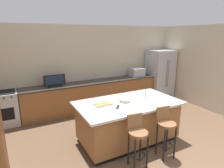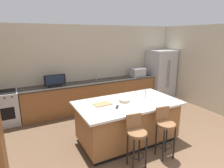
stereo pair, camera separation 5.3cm
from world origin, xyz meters
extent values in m
cube|color=beige|center=(0.00, 4.32, 1.32)|extent=(6.69, 0.12, 2.63)
cube|color=beige|center=(3.15, 2.16, 1.32)|extent=(0.12, 4.72, 2.63)
cube|color=brown|center=(-0.06, 3.94, 0.43)|extent=(4.38, 0.60, 0.85)
cube|color=#332D28|center=(-0.06, 3.94, 0.87)|extent=(4.40, 0.62, 0.04)
cube|color=black|center=(-0.16, 1.78, 0.04)|extent=(2.00, 1.01, 0.09)
cube|color=brown|center=(-0.16, 1.78, 0.48)|extent=(2.08, 1.09, 0.78)
cube|color=beige|center=(-0.16, 1.78, 0.89)|extent=(2.24, 1.25, 0.04)
cube|color=#B7BABF|center=(2.59, 3.86, 0.89)|extent=(0.89, 0.78, 1.78)
cylinder|color=gray|center=(2.55, 3.44, 0.98)|extent=(0.02, 0.02, 0.98)
cylinder|color=gray|center=(2.63, 3.44, 0.98)|extent=(0.02, 0.02, 0.98)
cube|color=#B7BABF|center=(-2.65, 3.94, 0.45)|extent=(0.76, 0.60, 0.89)
cube|color=black|center=(-2.65, 3.64, 0.40)|extent=(0.54, 0.01, 0.32)
cube|color=black|center=(-2.65, 3.94, 0.90)|extent=(0.69, 0.50, 0.02)
cylinder|color=black|center=(-2.57, 3.63, 0.83)|extent=(0.04, 0.03, 0.04)
cylinder|color=black|center=(-2.40, 3.63, 0.83)|extent=(0.04, 0.03, 0.04)
cube|color=#B7BABF|center=(1.61, 3.94, 1.03)|extent=(0.48, 0.36, 0.29)
cube|color=black|center=(-1.28, 3.89, 0.92)|extent=(0.35, 0.16, 0.05)
cube|color=black|center=(-1.28, 3.89, 1.09)|extent=(0.59, 0.05, 0.30)
cube|color=#1E2D47|center=(-1.28, 3.87, 1.09)|extent=(0.52, 0.01, 0.25)
cylinder|color=#B2B2B7|center=(0.06, 4.04, 1.01)|extent=(0.02, 0.02, 0.24)
cylinder|color=#B2B2B7|center=(0.30, 1.78, 1.03)|extent=(0.02, 0.02, 0.22)
cylinder|color=brown|center=(-0.50, 0.92, 0.68)|extent=(0.34, 0.34, 0.05)
cube|color=brown|center=(-0.48, 1.07, 0.84)|extent=(0.29, 0.07, 0.28)
cylinder|color=black|center=(-0.64, 0.82, 0.33)|extent=(0.03, 0.03, 0.65)
cylinder|color=black|center=(-0.39, 0.79, 0.33)|extent=(0.03, 0.03, 0.65)
cylinder|color=black|center=(-0.61, 1.06, 0.33)|extent=(0.03, 0.03, 0.65)
cylinder|color=black|center=(-0.37, 1.03, 0.33)|extent=(0.03, 0.03, 0.65)
torus|color=black|center=(-0.50, 0.92, 0.25)|extent=(0.28, 0.28, 0.02)
cylinder|color=brown|center=(0.16, 0.92, 0.69)|extent=(0.34, 0.34, 0.05)
cube|color=brown|center=(0.17, 1.07, 0.86)|extent=(0.29, 0.07, 0.28)
cylinder|color=black|center=(0.02, 0.81, 0.33)|extent=(0.03, 0.03, 0.67)
cylinder|color=black|center=(0.26, 0.78, 0.33)|extent=(0.03, 0.03, 0.67)
cylinder|color=black|center=(0.05, 1.05, 0.33)|extent=(0.03, 0.03, 0.67)
cylinder|color=black|center=(0.29, 1.02, 0.33)|extent=(0.03, 0.03, 0.67)
torus|color=black|center=(0.16, 0.92, 0.25)|extent=(0.28, 0.28, 0.02)
cylinder|color=beige|center=(-0.22, 1.84, 0.95)|extent=(0.24, 0.24, 0.07)
cube|color=black|center=(-0.52, 1.62, 0.93)|extent=(0.14, 0.16, 0.02)
cube|color=#A87F51|center=(-0.71, 1.91, 0.93)|extent=(0.38, 0.26, 0.02)
camera|label=1|loc=(-2.30, -1.47, 2.34)|focal=30.32mm
camera|label=2|loc=(-2.26, -1.49, 2.34)|focal=30.32mm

